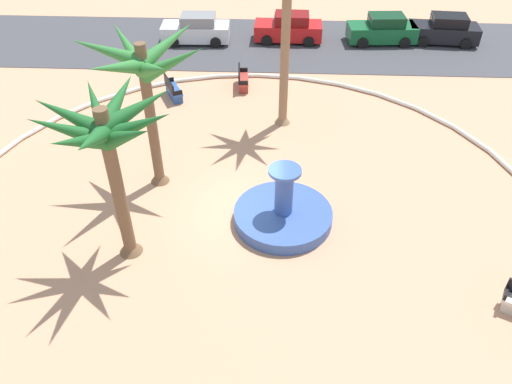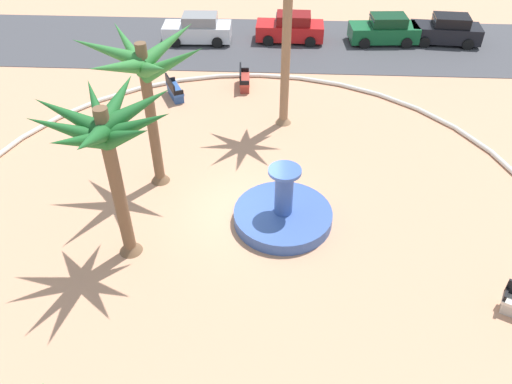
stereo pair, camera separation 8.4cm
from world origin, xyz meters
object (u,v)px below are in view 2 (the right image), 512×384
palm_tree_near_fountain (144,73)px  palm_tree_by_curb (106,137)px  bench_north (244,81)px  fountain (283,214)px  parked_car_rightmost (446,30)px  parked_car_leftmost (198,29)px  bench_east (175,91)px  parked_car_second (290,28)px  parked_car_third (384,30)px

palm_tree_near_fountain → palm_tree_by_curb: 3.82m
palm_tree_near_fountain → bench_north: palm_tree_near_fountain is taller
fountain → parked_car_rightmost: 19.08m
palm_tree_by_curb → parked_car_rightmost: palm_tree_by_curb is taller
parked_car_leftmost → parked_car_rightmost: bearing=2.4°
fountain → bench_east: bearing=121.5°
parked_car_second → fountain: bearing=-90.9°
fountain → bench_north: 10.36m
bench_east → parked_car_leftmost: parked_car_leftmost is taller
palm_tree_by_curb → bench_east: (-0.46, 10.62, -4.11)m
fountain → bench_east: 10.41m
bench_north → parked_car_second: size_ratio=0.40×
fountain → parked_car_third: fountain is taller
palm_tree_near_fountain → bench_east: (-0.65, 6.81, -4.21)m
parked_car_third → parked_car_rightmost: 3.68m
palm_tree_by_curb → parked_car_leftmost: 18.03m
bench_north → parked_car_leftmost: parked_car_leftmost is taller
parked_car_leftmost → parked_car_rightmost: size_ratio=0.98×
fountain → parked_car_rightmost: size_ratio=0.84×
palm_tree_near_fountain → parked_car_leftmost: bearing=92.0°
bench_east → fountain: bearing=-58.5°
palm_tree_near_fountain → bench_north: size_ratio=3.58×
parked_car_rightmost → fountain: bearing=-119.9°
bench_east → parked_car_third: size_ratio=0.40×
parked_car_leftmost → parked_car_second: size_ratio=1.01×
palm_tree_near_fountain → parked_car_rightmost: (14.29, 14.47, -3.78)m
parked_car_third → bench_north: bearing=-141.8°
palm_tree_near_fountain → bench_north: (2.69, 8.08, -4.21)m
fountain → palm_tree_by_curb: size_ratio=0.62×
parked_car_third → parked_car_rightmost: same height
parked_car_second → parked_car_third: 5.58m
palm_tree_near_fountain → bench_north: bearing=71.6°
bench_north → parked_car_leftmost: bearing=118.9°
palm_tree_near_fountain → fountain: bearing=-23.3°
parked_car_second → palm_tree_near_fountain: bearing=-109.4°
palm_tree_near_fountain → parked_car_second: size_ratio=1.45×
fountain → parked_car_leftmost: fountain is taller
bench_east → parked_car_rightmost: parked_car_rightmost is taller
fountain → parked_car_leftmost: 16.77m
fountain → bench_north: fountain is taller
palm_tree_near_fountain → bench_east: size_ratio=3.52×
palm_tree_near_fountain → parked_car_rightmost: bearing=45.4°
parked_car_leftmost → parked_car_rightmost: same height
palm_tree_near_fountain → parked_car_third: palm_tree_near_fountain is taller
parked_car_third → palm_tree_near_fountain: bearing=-126.6°
palm_tree_near_fountain → parked_car_third: size_ratio=1.42×
parked_car_rightmost → palm_tree_near_fountain: bearing=-134.6°
parked_car_third → bench_east: bearing=-146.4°
parked_car_rightmost → palm_tree_by_curb: bearing=-128.4°
bench_north → palm_tree_by_curb: bearing=-103.6°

